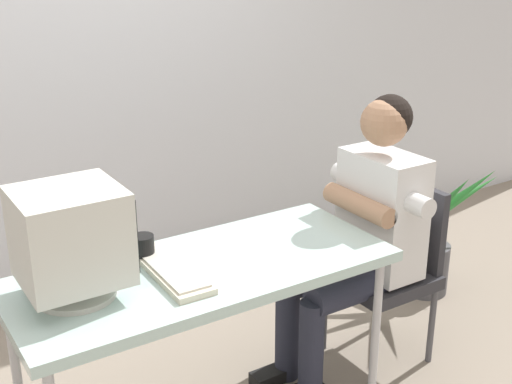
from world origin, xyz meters
The scene contains 8 objects.
wall_back centered at (0.30, 1.40, 1.50)m, with size 8.00×0.10×3.00m, color silver.
desk centered at (0.00, 0.00, 0.70)m, with size 1.46×0.61×0.75m.
crt_monitor centered at (-0.47, 0.03, 0.97)m, with size 0.36×0.32×0.39m.
keyboard centered at (-0.13, 0.01, 0.77)m, with size 0.16×0.48×0.03m.
office_chair centered at (1.01, 0.04, 0.48)m, with size 0.42×0.42×0.85m.
person_seated centered at (0.82, 0.04, 0.70)m, with size 0.73×0.59×1.29m.
potted_plant centered at (1.62, 0.37, 0.37)m, with size 0.89×0.74×0.84m.
desk_mug centered at (-0.17, 0.17, 0.80)m, with size 0.09×0.10×0.10m.
Camera 1 is at (-1.07, -2.04, 1.90)m, focal length 47.67 mm.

